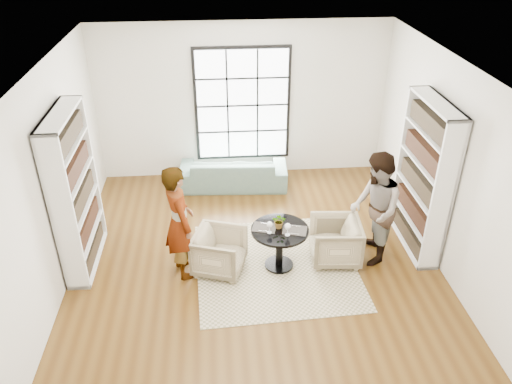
{
  "coord_description": "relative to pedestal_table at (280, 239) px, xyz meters",
  "views": [
    {
      "loc": [
        -0.51,
        -6.03,
        4.78
      ],
      "look_at": [
        0.04,
        0.4,
        1.02
      ],
      "focal_mm": 35.0,
      "sensor_mm": 36.0,
      "label": 1
    }
  ],
  "objects": [
    {
      "name": "cutlery_right",
      "position": [
        0.21,
        -0.05,
        0.19
      ],
      "size": [
        0.19,
        0.25,
        0.01
      ],
      "primitive_type": null,
      "rotation": [
        0.0,
        0.0,
        -0.27
      ],
      "color": "silver",
      "rests_on": "placemat_right"
    },
    {
      "name": "armchair_right",
      "position": [
        0.86,
        0.1,
        -0.16
      ],
      "size": [
        0.8,
        0.78,
        0.68
      ],
      "primitive_type": "imported",
      "rotation": [
        0.0,
        0.0,
        -1.65
      ],
      "color": "tan",
      "rests_on": "ground"
    },
    {
      "name": "rug",
      "position": [
        -0.05,
        0.02,
        -0.49
      ],
      "size": [
        2.49,
        2.49,
        0.01
      ],
      "primitive_type": "cube",
      "rotation": [
        0.0,
        0.0,
        0.05
      ],
      "color": "#BFAD8F",
      "rests_on": "ground"
    },
    {
      "name": "room_shell",
      "position": [
        -0.34,
        0.64,
        0.76
      ],
      "size": [
        6.0,
        6.01,
        6.0
      ],
      "color": "silver",
      "rests_on": "ground"
    },
    {
      "name": "person_right",
      "position": [
        1.41,
        0.1,
        0.39
      ],
      "size": [
        0.76,
        0.93,
        1.76
      ],
      "primitive_type": "imported",
      "rotation": [
        0.0,
        0.0,
        -1.68
      ],
      "color": "gray",
      "rests_on": "ground"
    },
    {
      "name": "ground",
      "position": [
        -0.34,
        0.1,
        -0.49
      ],
      "size": [
        6.0,
        6.0,
        0.0
      ],
      "primitive_type": "plane",
      "color": "#593B15"
    },
    {
      "name": "placemat_left",
      "position": [
        -0.22,
        0.05,
        0.19
      ],
      "size": [
        0.4,
        0.34,
        0.01
      ],
      "primitive_type": "cube",
      "rotation": [
        0.0,
        0.0,
        -0.27
      ],
      "color": "#272422",
      "rests_on": "pedestal_table"
    },
    {
      "name": "sofa",
      "position": [
        -0.57,
        2.55,
        -0.2
      ],
      "size": [
        2.09,
        0.93,
        0.6
      ],
      "primitive_type": "imported",
      "rotation": [
        0.0,
        0.0,
        3.08
      ],
      "color": "#729896",
      "rests_on": "ground"
    },
    {
      "name": "person_left",
      "position": [
        -1.44,
        0.0,
        0.38
      ],
      "size": [
        0.61,
        0.74,
        1.75
      ],
      "primitive_type": "imported",
      "rotation": [
        0.0,
        0.0,
        1.92
      ],
      "color": "gray",
      "rests_on": "ground"
    },
    {
      "name": "flower_centerpiece",
      "position": [
        -0.01,
        0.04,
        0.29
      ],
      "size": [
        0.24,
        0.22,
        0.22
      ],
      "primitive_type": "imported",
      "rotation": [
        0.0,
        0.0,
        -0.29
      ],
      "color": "gray",
      "rests_on": "pedestal_table"
    },
    {
      "name": "cutlery_left",
      "position": [
        -0.22,
        0.05,
        0.19
      ],
      "size": [
        0.19,
        0.25,
        0.01
      ],
      "primitive_type": null,
      "rotation": [
        0.0,
        0.0,
        -0.27
      ],
      "color": "silver",
      "rests_on": "placemat_left"
    },
    {
      "name": "pedestal_table",
      "position": [
        0.0,
        0.0,
        0.0
      ],
      "size": [
        0.85,
        0.85,
        0.68
      ],
      "rotation": [
        0.0,
        0.0,
        -0.27
      ],
      "color": "black",
      "rests_on": "ground"
    },
    {
      "name": "wine_glass_left",
      "position": [
        -0.16,
        -0.08,
        0.32
      ],
      "size": [
        0.08,
        0.08,
        0.19
      ],
      "color": "silver",
      "rests_on": "pedestal_table"
    },
    {
      "name": "wine_glass_right",
      "position": [
        0.09,
        -0.16,
        0.33
      ],
      "size": [
        0.09,
        0.09,
        0.2
      ],
      "color": "silver",
      "rests_on": "pedestal_table"
    },
    {
      "name": "armchair_left",
      "position": [
        -0.89,
        0.0,
        -0.17
      ],
      "size": [
        0.9,
        0.88,
        0.65
      ],
      "primitive_type": "imported",
      "rotation": [
        0.0,
        0.0,
        1.25
      ],
      "color": "tan",
      "rests_on": "ground"
    },
    {
      "name": "placemat_right",
      "position": [
        0.21,
        -0.05,
        0.19
      ],
      "size": [
        0.4,
        0.34,
        0.01
      ],
      "primitive_type": "cube",
      "rotation": [
        0.0,
        0.0,
        -0.27
      ],
      "color": "#272422",
      "rests_on": "pedestal_table"
    }
  ]
}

